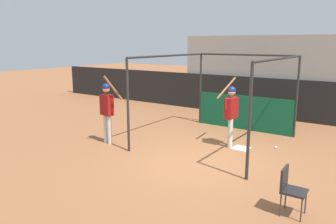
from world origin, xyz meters
The scene contains 9 objects.
ground_plane centered at (0.00, 0.00, 0.00)m, with size 60.00×60.00×0.00m, color #935B38.
outfield_wall centered at (0.00, 6.04, 0.79)m, with size 24.00×0.12×1.58m.
bleacher_section centered at (0.00, 7.70, 1.63)m, with size 8.15×3.20×3.26m.
batting_cage centered at (-0.35, 2.94, 1.17)m, with size 3.48×4.08×2.58m.
home_plate centered at (0.43, 1.68, 0.01)m, with size 0.44×0.44×0.02m.
player_batter centered at (0.07, 1.69, 1.06)m, with size 0.57×0.97×1.94m.
player_waiting centered at (-3.03, -0.10, 1.09)m, with size 0.76×0.47×2.05m.
folding_chair centered at (2.50, -1.28, 0.52)m, with size 0.41×0.41×0.84m.
baseball centered at (1.24, 2.25, 0.04)m, with size 0.07×0.07×0.07m.
Camera 1 is at (3.76, -6.79, 2.93)m, focal length 35.00 mm.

